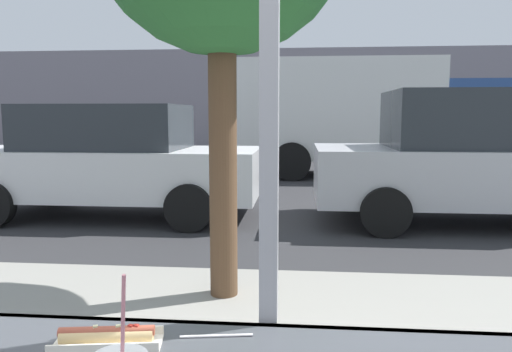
% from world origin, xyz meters
% --- Properties ---
extents(ground_plane, '(60.00, 60.00, 0.00)m').
position_xyz_m(ground_plane, '(0.00, 8.00, 0.00)').
color(ground_plane, '#2D2D30').
extents(building_facade_far, '(28.00, 1.20, 4.17)m').
position_xyz_m(building_facade_far, '(0.00, 19.03, 2.08)').
color(building_facade_far, gray).
rests_on(building_facade_far, ground).
extents(hotdog_tray_far, '(0.28, 0.14, 0.05)m').
position_xyz_m(hotdog_tray_far, '(-0.39, -0.13, 0.98)').
color(hotdog_tray_far, silver).
rests_on(hotdog_tray_far, window_counter).
extents(loose_straw, '(0.19, 0.04, 0.01)m').
position_xyz_m(loose_straw, '(-0.13, -0.06, 0.96)').
color(loose_straw, white).
rests_on(loose_straw, window_counter).
extents(parked_car_white, '(4.41, 1.92, 1.68)m').
position_xyz_m(parked_car_white, '(-2.74, 5.78, 0.86)').
color(parked_car_white, silver).
rests_on(parked_car_white, ground).
extents(parked_car_silver, '(4.46, 2.03, 1.87)m').
position_xyz_m(parked_car_silver, '(2.53, 5.78, 0.93)').
color(parked_car_silver, '#BCBCC1').
rests_on(parked_car_silver, ground).
extents(box_truck, '(6.86, 2.44, 2.86)m').
position_xyz_m(box_truck, '(1.58, 11.18, 1.57)').
color(box_truck, silver).
rests_on(box_truck, ground).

